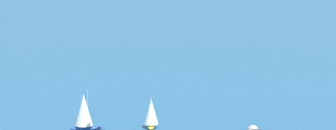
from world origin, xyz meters
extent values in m
ellipsoid|color=gold|center=(30.49, 11.63, 0.46)|extent=(6.81, 3.07, 0.92)
cylinder|color=#B2B2B7|center=(30.97, 11.73, 4.70)|extent=(0.14, 0.14, 7.56)
cone|color=white|center=(30.17, 11.57, 4.32)|extent=(4.25, 4.25, 6.43)
ellipsoid|color=#23478C|center=(24.26, 27.06, 0.56)|extent=(5.16, 8.28, 1.12)
cylinder|color=#B2B2B7|center=(24.50, 26.51, 5.74)|extent=(0.14, 0.14, 9.23)
cone|color=white|center=(24.11, 27.43, 5.28)|extent=(5.77, 5.77, 7.85)
camera|label=1|loc=(-138.30, -29.74, 41.98)|focal=74.75mm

